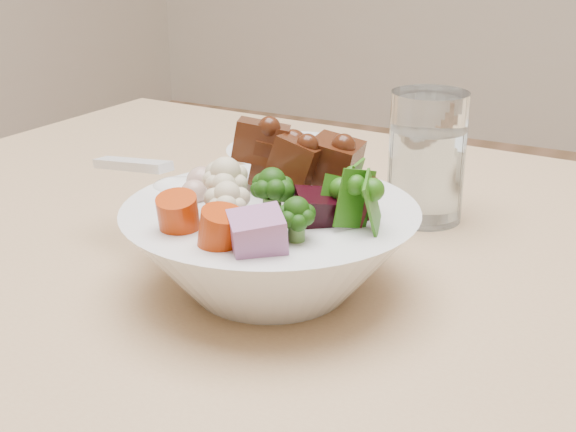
# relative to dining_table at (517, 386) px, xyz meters

# --- Properties ---
(dining_table) EXTENTS (1.62, 0.96, 0.74)m
(dining_table) POSITION_rel_dining_table_xyz_m (0.00, 0.00, 0.00)
(dining_table) COLOR tan
(dining_table) RESTS_ON ground
(food_bowl) EXTENTS (0.25, 0.25, 0.14)m
(food_bowl) POSITION_rel_dining_table_xyz_m (-0.20, -0.07, 0.12)
(food_bowl) COLOR white
(food_bowl) RESTS_ON dining_table
(soup_spoon) EXTENTS (0.16, 0.07, 0.03)m
(soup_spoon) POSITION_rel_dining_table_xyz_m (-0.32, -0.05, 0.15)
(soup_spoon) COLOR white
(soup_spoon) RESTS_ON food_bowl
(water_glass) EXTENTS (0.08, 0.08, 0.14)m
(water_glass) POSITION_rel_dining_table_xyz_m (-0.14, 0.16, 0.14)
(water_glass) COLOR white
(water_glass) RESTS_ON dining_table
(side_bowl) EXTENTS (0.16, 0.16, 0.05)m
(side_bowl) POSITION_rel_dining_table_xyz_m (-0.30, 0.16, 0.10)
(side_bowl) COLOR white
(side_bowl) RESTS_ON dining_table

